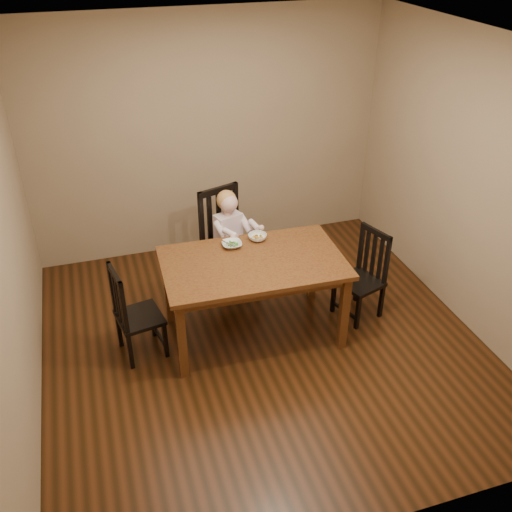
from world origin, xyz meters
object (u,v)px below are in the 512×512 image
object	(u,v)px
toddler	(229,233)
chair_left	(134,314)
chair_right	(363,276)
chair_child	(227,243)
bowl_veg	(257,237)
dining_table	(253,270)
bowl_peas	(232,245)

from	to	relation	value
toddler	chair_left	bearing A→B (deg)	16.98
chair_right	toddler	bearing A→B (deg)	36.13
chair_left	chair_right	bearing A→B (deg)	78.09
chair_left	chair_child	bearing A→B (deg)	116.25
bowl_veg	chair_right	bearing A→B (deg)	-20.89
dining_table	chair_child	distance (m)	0.86
chair_left	bowl_veg	world-z (taller)	chair_left
chair_left	bowl_peas	distance (m)	1.09
chair_left	chair_right	xyz separation A→B (m)	(2.22, -0.05, -0.00)
chair_child	bowl_peas	bearing A→B (deg)	63.32
chair_child	bowl_veg	world-z (taller)	chair_child
dining_table	chair_right	distance (m)	1.16
chair_left	bowl_peas	size ratio (longest dim) A/B	5.02
chair_child	toddler	size ratio (longest dim) A/B	1.86
dining_table	toddler	size ratio (longest dim) A/B	2.76
chair_left	toddler	xyz separation A→B (m)	(1.09, 0.75, 0.25)
chair_right	chair_child	bearing A→B (deg)	34.76
dining_table	toddler	distance (m)	0.78
dining_table	bowl_veg	bearing A→B (deg)	66.56
chair_right	toddler	size ratio (longest dim) A/B	1.52
bowl_veg	chair_left	bearing A→B (deg)	-165.86
dining_table	bowl_peas	size ratio (longest dim) A/B	9.06
toddler	bowl_peas	size ratio (longest dim) A/B	3.28
chair_child	bowl_veg	size ratio (longest dim) A/B	6.32
chair_left	bowl_peas	bearing A→B (deg)	94.39
bowl_peas	bowl_veg	distance (m)	0.27
chair_left	toddler	bearing A→B (deg)	113.92
chair_right	toddler	distance (m)	1.41
bowl_peas	bowl_veg	xyz separation A→B (m)	(0.27, 0.05, 0.01)
bowl_peas	bowl_veg	world-z (taller)	bowl_veg
chair_child	bowl_peas	size ratio (longest dim) A/B	6.08
chair_child	chair_right	bearing A→B (deg)	125.93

